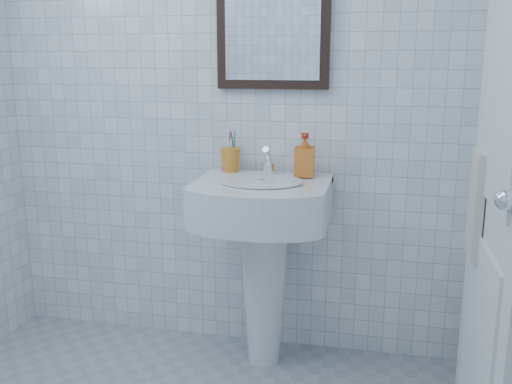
# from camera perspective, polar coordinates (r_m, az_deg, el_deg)

# --- Properties ---
(wall_back) EXTENTS (2.20, 0.02, 2.50)m
(wall_back) POSITION_cam_1_polar(r_m,az_deg,el_deg) (2.65, -2.98, 10.53)
(wall_back) COLOR white
(wall_back) RESTS_ON ground
(washbasin) EXTENTS (0.57, 0.42, 0.88)m
(washbasin) POSITION_cam_1_polar(r_m,az_deg,el_deg) (2.51, 0.72, -4.97)
(washbasin) COLOR white
(washbasin) RESTS_ON ground
(faucet) EXTENTS (0.05, 0.12, 0.13)m
(faucet) POSITION_cam_1_polar(r_m,az_deg,el_deg) (2.53, 1.22, 2.93)
(faucet) COLOR silver
(faucet) RESTS_ON washbasin
(toothbrush_cup) EXTENTS (0.11, 0.11, 0.11)m
(toothbrush_cup) POSITION_cam_1_polar(r_m,az_deg,el_deg) (2.60, -2.56, 3.25)
(toothbrush_cup) COLOR orange
(toothbrush_cup) RESTS_ON washbasin
(soap_dispenser) EXTENTS (0.09, 0.09, 0.19)m
(soap_dispenser) POSITION_cam_1_polar(r_m,az_deg,el_deg) (2.50, 4.89, 3.73)
(soap_dispenser) COLOR #C85013
(soap_dispenser) RESTS_ON washbasin
(wall_mirror) EXTENTS (0.50, 0.04, 0.62)m
(wall_mirror) POSITION_cam_1_polar(r_m,az_deg,el_deg) (2.59, 1.70, 17.13)
(wall_mirror) COLOR black
(wall_mirror) RESTS_ON wall_back
(bathroom_door) EXTENTS (0.04, 0.80, 2.00)m
(bathroom_door) POSITION_cam_1_polar(r_m,az_deg,el_deg) (1.98, 23.22, 1.26)
(bathroom_door) COLOR silver
(bathroom_door) RESTS_ON ground
(towel_ring) EXTENTS (0.01, 0.18, 0.18)m
(towel_ring) POSITION_cam_1_polar(r_m,az_deg,el_deg) (2.11, 22.07, 3.47)
(towel_ring) COLOR silver
(towel_ring) RESTS_ON wall_right
(hand_towel) EXTENTS (0.03, 0.16, 0.38)m
(hand_towel) POSITION_cam_1_polar(r_m,az_deg,el_deg) (2.15, 21.13, -1.24)
(hand_towel) COLOR silver
(hand_towel) RESTS_ON towel_ring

